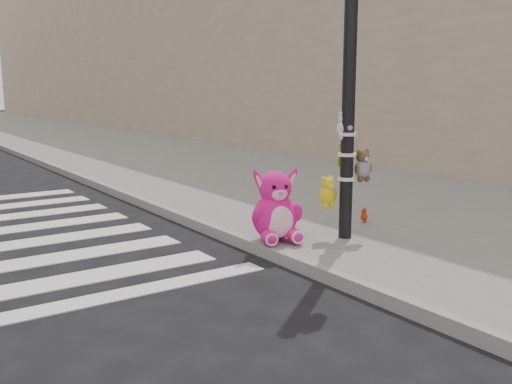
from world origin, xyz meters
TOP-DOWN VIEW (x-y plane):
  - ground at (0.00, 0.00)m, footprint 120.00×120.00m
  - sidewalk_near at (5.00, 10.00)m, footprint 7.00×80.00m
  - curb_edge at (1.55, 10.00)m, footprint 0.12×80.00m
  - bld_near at (10.50, 20.00)m, footprint 5.00×60.00m
  - signal_pole at (2.61, 1.82)m, footprint 0.70×0.49m
  - pink_bunny at (1.79, 2.17)m, footprint 0.72×0.79m
  - red_teddy at (3.40, 2.26)m, footprint 0.17×0.15m

SIDE VIEW (x-z plane):
  - ground at x=0.00m, z-range 0.00..0.00m
  - sidewalk_near at x=5.00m, z-range 0.00..0.14m
  - curb_edge at x=1.55m, z-range -0.01..0.15m
  - red_teddy at x=3.40m, z-range 0.14..0.34m
  - pink_bunny at x=1.79m, z-range 0.06..0.97m
  - signal_pole at x=2.61m, z-range -0.23..3.77m
  - bld_near at x=10.50m, z-range 0.00..10.00m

